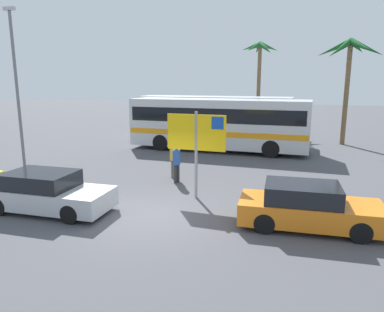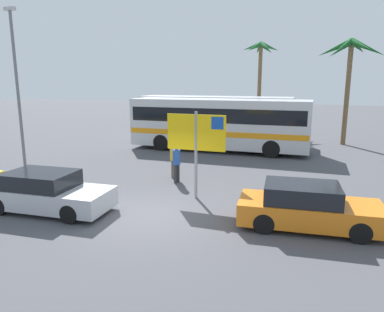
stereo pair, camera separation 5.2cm
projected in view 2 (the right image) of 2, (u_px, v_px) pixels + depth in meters
ground at (151, 215)px, 11.57m from camera, size 120.00×120.00×0.00m
bus_front_coach at (219, 122)px, 22.05m from camera, size 10.90×2.63×3.17m
bus_rear_coach at (215, 116)px, 25.74m from camera, size 10.90×2.63×3.17m
ferry_sign at (197, 136)px, 12.86m from camera, size 2.20×0.11×3.20m
car_silver at (46, 192)px, 11.88m from camera, size 4.33×1.93×1.32m
car_orange at (307, 207)px, 10.48m from camera, size 4.20×1.98×1.32m
pedestrian_by_bus at (174, 156)px, 15.82m from camera, size 0.32×0.32×1.69m
pedestrian_near_sign at (177, 161)px, 15.10m from camera, size 0.32×0.32×1.64m
lamp_post_left_side at (17, 84)px, 17.08m from camera, size 0.56×0.20×7.60m
palm_tree_seaside at (350, 58)px, 23.32m from camera, size 4.19×4.03×7.00m
palm_tree_inland at (261, 60)px, 30.17m from camera, size 3.13×2.93×7.51m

